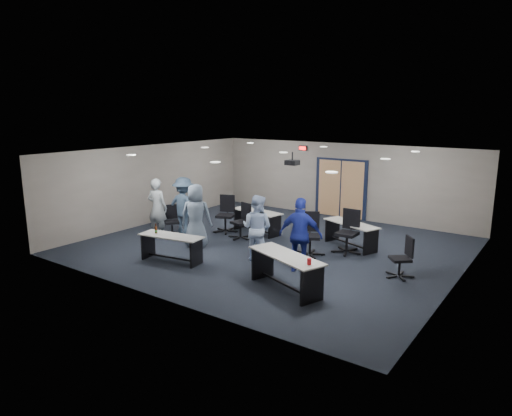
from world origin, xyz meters
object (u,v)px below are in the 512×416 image
Objects in this scene: chair_back_d at (347,232)px; person_gray at (157,208)px; chair_loose_right at (400,257)px; person_navy at (301,235)px; chair_back_a at (225,214)px; person_lightblue at (257,228)px; chair_loose_left at (172,221)px; person_plaid at (196,216)px; person_back at (184,206)px; chair_back_b at (240,221)px; table_front_right at (286,266)px; table_back_right at (351,231)px; chair_back_c at (310,235)px; table_front_left at (171,243)px; table_back_left at (257,218)px.

chair_back_d is 0.65× the size of person_gray.
person_navy reaches higher than chair_loose_right.
person_lightblue is (2.43, -1.68, 0.28)m from chair_back_a.
chair_back_a reaches higher than chair_loose_left.
person_navy reaches higher than person_plaid.
person_navy is (3.78, -1.76, 0.32)m from chair_back_a.
chair_loose_right is 0.54× the size of person_back.
chair_loose_right is at bearing -28.64° from chair_back_d.
person_navy reaches higher than chair_back_a.
chair_back_b is 1.09× the size of chair_loose_right.
table_front_right is 2.16× the size of chair_loose_left.
chair_loose_right is at bearing -168.68° from person_navy.
table_front_right is at bearing -65.36° from table_back_right.
table_front_right is 1.76× the size of chair_back_c.
chair_loose_right is at bearing -172.22° from person_lightblue.
person_back is at bearing 117.37° from table_front_left.
table_front_left is 5.08m from table_back_right.
chair_loose_right is at bearing -34.22° from chair_back_c.
person_lightblue is at bearing -130.48° from chair_back_d.
person_back reaches higher than chair_back_c.
chair_back_b is 5.09m from chair_loose_right.
table_front_right is at bearing -79.10° from chair_loose_right.
chair_back_d reaches higher than table_back_right.
person_lightblue is at bearing 160.12° from person_back.
table_back_right is 1.54× the size of chair_back_d.
chair_loose_left is 0.61m from person_gray.
person_lightblue is (1.76, 1.37, 0.39)m from table_front_left.
chair_back_a is 5.95m from chair_loose_right.
person_navy is at bearing 13.24° from table_front_left.
person_plaid is at bearing -101.77° from chair_back_a.
person_back is (-4.26, -0.42, 0.33)m from chair_back_c.
table_back_left is at bearing -61.48° from person_lightblue.
person_gray is at bearing 135.69° from table_front_left.
table_front_right is 2.09× the size of chair_loose_right.
chair_loose_left is 0.53× the size of person_plaid.
person_plaid is at bearing 165.64° from person_gray.
chair_back_c is at bearing -134.87° from chair_loose_right.
chair_back_d is 5.41m from chair_loose_left.
table_front_left is at bearing -106.37° from chair_loose_right.
chair_back_a is at bearing -2.30° from chair_loose_left.
chair_back_a reaches higher than chair_back_c.
chair_back_b is 1.87m from person_back.
table_back_right is 1.01× the size of person_plaid.
person_navy is (0.39, -1.21, 0.33)m from chair_back_c.
table_back_right is at bearing 34.11° from chair_back_b.
person_navy reaches higher than table_front_left.
chair_loose_left is at bearing -162.95° from chair_back_d.
person_navy and person_back have the same top height.
person_navy is at bearing -71.64° from table_back_right.
person_plaid is 2.13m from person_lightblue.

